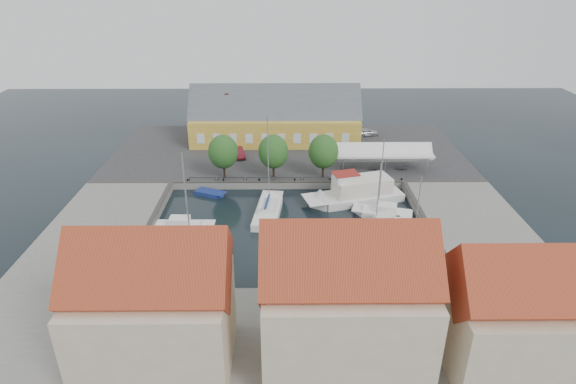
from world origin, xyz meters
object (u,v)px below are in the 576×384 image
object	(u,v)px
east_boat_a	(384,214)
east_boat_c	(411,252)
warehouse	(272,120)
trawler	(357,194)
west_boat_d	(184,254)
launch_sw	(159,269)
car_red	(239,153)
center_sailboat	(268,212)
tent_canopy	(384,153)
east_boat_b	(380,226)
car_silver	(367,132)
west_boat_c	(183,228)
launch_nw	(210,194)

from	to	relation	value
east_boat_a	east_boat_c	size ratio (longest dim) A/B	1.12
warehouse	trawler	bearing A→B (deg)	-61.82
west_boat_d	launch_sw	distance (m)	3.31
car_red	center_sailboat	distance (m)	18.38
tent_canopy	east_boat_b	size ratio (longest dim) A/B	1.56
car_silver	east_boat_c	world-z (taller)	east_boat_c
trawler	east_boat_b	distance (m)	7.49
warehouse	east_boat_b	bearing A→B (deg)	-64.96
warehouse	east_boat_c	size ratio (longest dim) A/B	2.99
car_silver	center_sailboat	xyz separation A→B (m)	(-16.69, -27.65, -1.32)
car_silver	west_boat_d	size ratio (longest dim) A/B	0.32
car_silver	car_red	bearing A→B (deg)	103.10
warehouse	east_boat_c	world-z (taller)	warehouse
east_boat_c	west_boat_c	xyz separation A→B (m)	(-25.88, 5.38, 0.00)
trawler	launch_nw	size ratio (longest dim) A/B	3.01
car_silver	launch_sw	bearing A→B (deg)	133.48
car_silver	west_boat_d	xyz separation A→B (m)	(-25.54, -37.08, -1.41)
west_boat_d	east_boat_a	bearing A→B (deg)	21.09
east_boat_a	launch_nw	size ratio (longest dim) A/B	2.32
east_boat_a	east_boat_b	bearing A→B (deg)	-107.67
center_sailboat	launch_nw	xyz separation A→B (m)	(-8.11, 5.88, -0.27)
tent_canopy	center_sailboat	size ratio (longest dim) A/B	1.06
warehouse	car_red	world-z (taller)	warehouse
car_red	center_sailboat	size ratio (longest dim) A/B	0.32
tent_canopy	launch_nw	xyz separation A→B (m)	(-24.64, -6.12, -3.59)
east_boat_c	west_boat_d	distance (m)	24.71
east_boat_a	center_sailboat	bearing A→B (deg)	178.33
west_boat_c	east_boat_b	bearing A→B (deg)	0.96
warehouse	trawler	size ratio (longest dim) A/B	2.07
east_boat_c	tent_canopy	bearing A→B (deg)	88.18
west_boat_d	launch_nw	xyz separation A→B (m)	(0.74, 15.31, -0.18)
west_boat_c	west_boat_d	distance (m)	5.83
east_boat_a	car_silver	bearing A→B (deg)	85.51
east_boat_b	launch_nw	bearing A→B (deg)	157.00
east_boat_b	west_boat_c	bearing A→B (deg)	-179.04
center_sailboat	car_red	bearing A→B (deg)	106.30
center_sailboat	launch_nw	distance (m)	10.02
car_red	launch_sw	size ratio (longest dim) A/B	0.95
tent_canopy	launch_sw	distance (m)	36.65
car_red	west_boat_d	xyz separation A→B (m)	(-3.71, -27.02, -1.42)
east_boat_b	center_sailboat	bearing A→B (deg)	166.26
east_boat_c	west_boat_d	world-z (taller)	west_boat_d
west_boat_c	launch_nw	bearing A→B (deg)	78.77
warehouse	launch_nw	xyz separation A→B (m)	(-8.05, -19.97, -4.34)
tent_canopy	car_red	xyz separation A→B (m)	(-21.68, 5.60, -2.00)
trawler	west_boat_c	xyz separation A→B (m)	(-21.71, -7.61, -0.76)
car_silver	trawler	xyz separation A→B (m)	(-4.99, -23.76, -0.66)
east_boat_c	car_red	bearing A→B (deg)	128.21
tent_canopy	launch_sw	size ratio (longest dim) A/B	3.19
east_boat_a	east_boat_b	distance (m)	3.04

